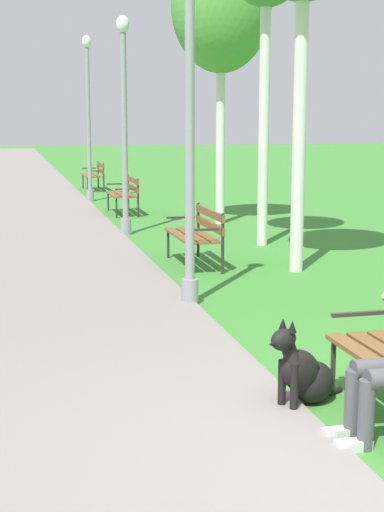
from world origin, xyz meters
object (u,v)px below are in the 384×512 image
park_bench_mid (198,231)px  park_bench_furthest (95,173)px  birch_tree_fifth (221,7)px  dog_black (304,373)px  lamp_post_mid (124,124)px  lamp_post_far (88,117)px  lamp_post_near (190,112)px  park_bench_far (125,192)px

park_bench_mid → park_bench_furthest: bearing=90.3°
park_bench_furthest → birch_tree_fifth: 9.14m
park_bench_furthest → dog_black: park_bench_furthest is taller
lamp_post_mid → lamp_post_far: size_ratio=0.93×
lamp_post_mid → dog_black: bearing=-90.2°
lamp_post_near → birch_tree_fifth: birch_tree_fifth is taller
park_bench_furthest → lamp_post_near: bearing=-92.3°
lamp_post_near → lamp_post_mid: bearing=88.8°
park_bench_furthest → dog_black: size_ratio=1.95×
lamp_post_mid → park_bench_furthest: bearing=87.0°
lamp_post_mid → lamp_post_near: bearing=-91.2°
lamp_post_far → birch_tree_fifth: bearing=-67.0°
park_bench_far → lamp_post_near: size_ratio=0.35×
park_bench_furthest → dog_black: 18.03m
park_bench_furthest → birch_tree_fifth: size_ratio=0.27×
park_bench_far → dog_black: park_bench_far is taller
park_bench_mid → lamp_post_far: lamp_post_far is taller
lamp_post_mid → birch_tree_fifth: bearing=26.1°
lamp_post_far → lamp_post_mid: bearing=-89.9°
dog_black → park_bench_furthest: bearing=88.4°
park_bench_furthest → dog_black: (-0.52, -18.02, -0.25)m
birch_tree_fifth → park_bench_furthest: bearing=101.4°
park_bench_furthest → park_bench_mid: bearing=-89.7°
dog_black → lamp_post_mid: size_ratio=0.19×
park_bench_mid → park_bench_far: same height
park_bench_mid → park_bench_furthest: size_ratio=1.00×
dog_black → lamp_post_mid: 9.02m
lamp_post_near → birch_tree_fifth: bearing=71.2°
lamp_post_far → lamp_post_near: bearing=-90.5°
lamp_post_near → lamp_post_far: 11.62m
lamp_post_far → park_bench_mid: bearing=-86.5°
lamp_post_mid → birch_tree_fifth: size_ratio=0.70×
lamp_post_near → park_bench_furthest: bearing=87.7°
lamp_post_near → lamp_post_far: bearing=89.5°
park_bench_mid → dog_black: bearing=-96.1°
dog_black → lamp_post_near: 3.81m
lamp_post_near → lamp_post_far: lamp_post_near is taller
park_bench_mid → lamp_post_mid: 3.66m
park_bench_far → dog_black: size_ratio=1.95×
lamp_post_near → lamp_post_mid: (0.12, 5.56, -0.15)m
park_bench_furthest → lamp_post_far: 3.58m
park_bench_far → lamp_post_mid: (-0.47, -3.12, 1.54)m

